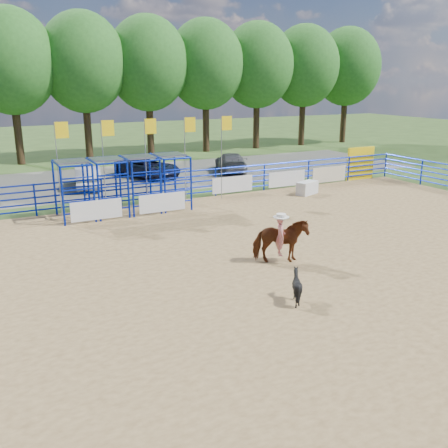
{
  "coord_description": "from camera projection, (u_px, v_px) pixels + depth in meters",
  "views": [
    {
      "loc": [
        -8.41,
        -13.17,
        5.88
      ],
      "look_at": [
        -1.13,
        1.0,
        1.3
      ],
      "focal_mm": 40.0,
      "sensor_mm": 36.0,
      "label": 1
    }
  ],
  "objects": [
    {
      "name": "perimeter_fence",
      "position": [
        268.0,
        243.0,
        16.37
      ],
      "size": [
        30.1,
        20.1,
        1.5
      ],
      "color": "#071EA4",
      "rests_on": "ground"
    },
    {
      "name": "arena_dirt",
      "position": [
        268.0,
        264.0,
        16.57
      ],
      "size": [
        30.0,
        20.0,
        0.02
      ],
      "primitive_type": "cube",
      "color": "#A48452",
      "rests_on": "ground"
    },
    {
      "name": "car_c",
      "position": [
        148.0,
        167.0,
        31.4
      ],
      "size": [
        3.67,
        5.11,
        1.29
      ],
      "primitive_type": "imported",
      "rotation": [
        0.0,
        0.0,
        0.37
      ],
      "color": "#151734",
      "rests_on": "gravel_strip"
    },
    {
      "name": "chute_assembly",
      "position": [
        131.0,
        185.0,
        22.94
      ],
      "size": [
        19.32,
        2.41,
        4.2
      ],
      "color": "#071EA4",
      "rests_on": "ground"
    },
    {
      "name": "announcer_table",
      "position": [
        307.0,
        188.0,
        26.71
      ],
      "size": [
        1.43,
        1.04,
        0.69
      ],
      "primitive_type": "cube",
      "rotation": [
        0.0,
        0.0,
        0.37
      ],
      "color": "silver",
      "rests_on": "arena_dirt"
    },
    {
      "name": "horse_and_rider",
      "position": [
        280.0,
        238.0,
        16.51
      ],
      "size": [
        1.96,
        1.46,
        2.34
      ],
      "color": "#652F14",
      "rests_on": "arena_dirt"
    },
    {
      "name": "car_b",
      "position": [
        88.0,
        177.0,
        28.29
      ],
      "size": [
        2.02,
        4.06,
        1.28
      ],
      "primitive_type": "imported",
      "rotation": [
        0.0,
        0.0,
        2.97
      ],
      "color": "gray",
      "rests_on": "gravel_strip"
    },
    {
      "name": "car_d",
      "position": [
        231.0,
        162.0,
        33.39
      ],
      "size": [
        3.12,
        4.65,
        1.25
      ],
      "primitive_type": "imported",
      "rotation": [
        0.0,
        0.0,
        2.79
      ],
      "color": "#5D5D5F",
      "rests_on": "gravel_strip"
    },
    {
      "name": "ground",
      "position": [
        268.0,
        265.0,
        16.57
      ],
      "size": [
        120.0,
        120.0,
        0.0
      ],
      "primitive_type": "plane",
      "color": "#3D5923",
      "rests_on": "ground"
    },
    {
      "name": "treeline",
      "position": [
        83.0,
        58.0,
        36.71
      ],
      "size": [
        56.4,
        6.4,
        11.24
      ],
      "color": "#3F2B19",
      "rests_on": "ground"
    },
    {
      "name": "gravel_strip",
      "position": [
        123.0,
        179.0,
        31.1
      ],
      "size": [
        40.0,
        10.0,
        0.01
      ],
      "primitive_type": "cube",
      "color": "slate",
      "rests_on": "ground"
    },
    {
      "name": "calf",
      "position": [
        297.0,
        286.0,
        13.67
      ],
      "size": [
        0.98,
        0.93,
        0.88
      ],
      "primitive_type": "imported",
      "rotation": [
        0.0,
        0.0,
        1.89
      ],
      "color": "black",
      "rests_on": "arena_dirt"
    }
  ]
}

